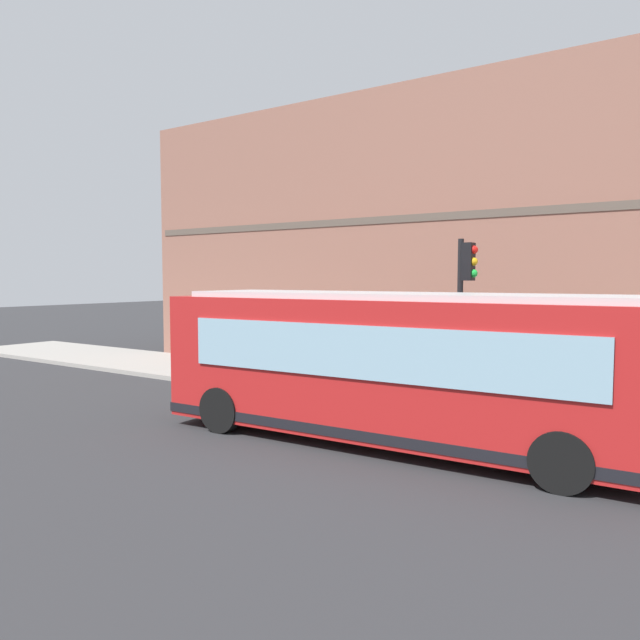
% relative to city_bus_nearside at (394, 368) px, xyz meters
% --- Properties ---
extents(ground, '(120.00, 120.00, 0.00)m').
position_rel_city_bus_nearside_xyz_m(ground, '(-0.07, 2.89, -1.55)').
color(ground, '#2D2D30').
extents(sidewalk_curb, '(4.21, 40.00, 0.15)m').
position_rel_city_bus_nearside_xyz_m(sidewalk_curb, '(4.64, 2.89, -1.48)').
color(sidewalk_curb, '#9E9991').
rests_on(sidewalk_curb, ground).
extents(building_corner, '(6.41, 23.34, 9.55)m').
position_rel_city_bus_nearside_xyz_m(building_corner, '(9.92, 2.89, 3.21)').
color(building_corner, '#8C5B4C').
rests_on(building_corner, ground).
extents(city_bus_nearside, '(2.96, 10.14, 3.07)m').
position_rel_city_bus_nearside_xyz_m(city_bus_nearside, '(0.00, 0.00, 0.00)').
color(city_bus_nearside, red).
rests_on(city_bus_nearside, ground).
extents(traffic_light_near_corner, '(0.32, 0.49, 4.15)m').
position_rel_city_bus_nearside_xyz_m(traffic_light_near_corner, '(3.09, -0.30, 1.49)').
color(traffic_light_near_corner, black).
rests_on(traffic_light_near_corner, sidewalk_curb).
extents(fire_hydrant, '(0.35, 0.35, 0.74)m').
position_rel_city_bus_nearside_xyz_m(fire_hydrant, '(4.73, 2.69, -1.04)').
color(fire_hydrant, yellow).
rests_on(fire_hydrant, sidewalk_curb).
extents(pedestrian_near_hydrant, '(0.32, 0.32, 1.79)m').
position_rel_city_bus_nearside_xyz_m(pedestrian_near_hydrant, '(5.38, 6.49, -0.37)').
color(pedestrian_near_hydrant, '#99994C').
rests_on(pedestrian_near_hydrant, sidewalk_curb).
extents(pedestrian_near_building_entrance, '(0.32, 0.32, 1.67)m').
position_rel_city_bus_nearside_xyz_m(pedestrian_near_building_entrance, '(4.20, 2.08, -0.44)').
color(pedestrian_near_building_entrance, gold).
rests_on(pedestrian_near_building_entrance, sidewalk_curb).
extents(newspaper_vending_box, '(0.44, 0.42, 0.90)m').
position_rel_city_bus_nearside_xyz_m(newspaper_vending_box, '(5.61, 1.31, -0.95)').
color(newspaper_vending_box, '#197233').
rests_on(newspaper_vending_box, sidewalk_curb).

